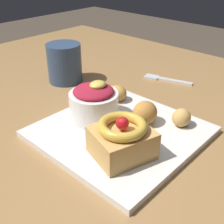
{
  "coord_description": "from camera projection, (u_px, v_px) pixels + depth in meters",
  "views": [
    {
      "loc": [
        -0.26,
        -0.45,
        1.03
      ],
      "look_at": [
        0.07,
        -0.14,
        0.77
      ],
      "focal_mm": 46.25,
      "sensor_mm": 36.0,
      "label": 1
    }
  ],
  "objects": [
    {
      "name": "dining_table",
      "position": [
        42.0,
        156.0,
        0.62
      ],
      "size": [
        1.22,
        1.08,
        0.73
      ],
      "color": "olive",
      "rests_on": "ground_plane"
    },
    {
      "name": "front_plate",
      "position": [
        120.0,
        132.0,
        0.53
      ],
      "size": [
        0.26,
        0.26,
        0.01
      ],
      "primitive_type": "cube",
      "color": "white",
      "rests_on": "dining_table"
    },
    {
      "name": "cake_slice",
      "position": [
        122.0,
        139.0,
        0.44
      ],
      "size": [
        0.11,
        0.1,
        0.07
      ],
      "rotation": [
        0.0,
        0.0,
        -0.3
      ],
      "color": "tan",
      "rests_on": "front_plate"
    },
    {
      "name": "berry_ramekin",
      "position": [
        94.0,
        102.0,
        0.54
      ],
      "size": [
        0.09,
        0.09,
        0.08
      ],
      "color": "white",
      "rests_on": "front_plate"
    },
    {
      "name": "fritter_front",
      "position": [
        145.0,
        113.0,
        0.53
      ],
      "size": [
        0.05,
        0.04,
        0.04
      ],
      "primitive_type": "ellipsoid",
      "color": "#BC7F38",
      "rests_on": "front_plate"
    },
    {
      "name": "fritter_middle",
      "position": [
        181.0,
        118.0,
        0.53
      ],
      "size": [
        0.04,
        0.03,
        0.03
      ],
      "primitive_type": "ellipsoid",
      "color": "tan",
      "rests_on": "front_plate"
    },
    {
      "name": "fritter_back",
      "position": [
        117.0,
        93.0,
        0.61
      ],
      "size": [
        0.04,
        0.04,
        0.03
      ],
      "primitive_type": "ellipsoid",
      "color": "gold",
      "rests_on": "front_plate"
    },
    {
      "name": "fork",
      "position": [
        164.0,
        79.0,
        0.75
      ],
      "size": [
        0.05,
        0.13,
        0.0
      ],
      "rotation": [
        0.0,
        0.0,
        1.85
      ],
      "color": "silver",
      "rests_on": "dining_table"
    },
    {
      "name": "coffee_mug",
      "position": [
        65.0,
        63.0,
        0.72
      ],
      "size": [
        0.08,
        0.08,
        0.1
      ],
      "primitive_type": "cylinder",
      "color": "#334766",
      "rests_on": "dining_table"
    }
  ]
}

